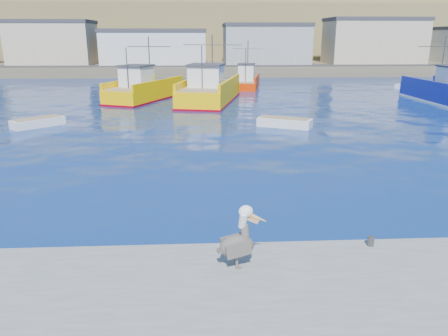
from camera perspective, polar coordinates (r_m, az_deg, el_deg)
name	(u,v)px	position (r m, az deg, el deg)	size (l,w,h in m)	color
ground	(256,218)	(16.42, 4.21, -6.50)	(260.00, 260.00, 0.00)	#061651
dock_bollards	(291,243)	(13.20, 8.74, -9.65)	(36.20, 0.20, 0.30)	#4C4C4C
far_shore	(207,26)	(124.19, -2.27, 17.99)	(200.00, 81.00, 24.00)	brown
trawler_yellow_a	(144,90)	(47.54, -10.38, 10.00)	(7.91, 11.87, 6.52)	#FFBE00
trawler_yellow_b	(210,91)	(45.30, -1.89, 10.04)	(7.15, 13.52, 6.71)	#FFBE00
trawler_blue	(446,92)	(50.49, 27.03, 8.87)	(5.58, 11.70, 6.55)	#14239B
boat_orange	(247,81)	(57.18, 2.99, 11.31)	(4.10, 7.73, 5.95)	red
skiff_left	(38,123)	(35.60, -23.11, 5.42)	(3.62, 3.58, 0.82)	silver
skiff_mid	(285,123)	(32.96, 7.91, 5.81)	(4.15, 2.97, 0.86)	silver
skiff_far	(406,86)	(62.61, 22.63, 9.86)	(3.52, 3.18, 0.77)	silver
pelican	(239,241)	(11.82, 1.93, -9.53)	(1.41, 0.78, 1.75)	#595451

